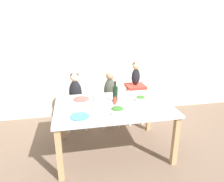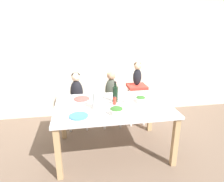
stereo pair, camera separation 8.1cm
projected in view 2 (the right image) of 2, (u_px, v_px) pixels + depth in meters
The scene contains 18 objects.
ground_plane at pixel (113, 150), 3.05m from camera, with size 14.00×14.00×0.00m, color #705B4C.
wall_back at pixel (101, 49), 3.90m from camera, with size 10.00×0.06×2.70m.
dining_table at pixel (113, 111), 2.83m from camera, with size 1.61×1.06×0.74m.
chair_far_left at pixel (78, 108), 3.59m from camera, with size 0.40×0.39×0.47m.
chair_far_center at pixel (111, 105), 3.68m from camera, with size 0.40×0.39×0.47m.
chair_right_highchair at pixel (136, 94), 3.70m from camera, with size 0.34×0.33×0.76m.
person_child_left at pixel (76, 88), 3.47m from camera, with size 0.22×0.16×0.57m.
person_child_center at pixel (111, 86), 3.56m from camera, with size 0.22×0.16×0.57m.
person_baby_right at pixel (137, 72), 3.56m from camera, with size 0.15×0.14×0.43m.
wine_bottle at pixel (115, 94), 2.88m from camera, with size 0.08×0.08×0.31m.
paper_towel_roll at pixel (97, 101), 2.64m from camera, with size 0.12×0.12×0.23m.
wine_glass_near at pixel (130, 96), 2.81m from camera, with size 0.07×0.07×0.18m.
salad_bowl_large at pixel (116, 110), 2.52m from camera, with size 0.19×0.19×0.09m.
salad_bowl_small at pixel (141, 99), 2.89m from camera, with size 0.15×0.15×0.09m.
dinner_plate_front_left at pixel (79, 116), 2.46m from camera, with size 0.24×0.24×0.01m.
dinner_plate_back_left at pixel (82, 99), 3.02m from camera, with size 0.24×0.24×0.01m.
dinner_plate_back_right at pixel (140, 96), 3.14m from camera, with size 0.24×0.24×0.01m.
condiment_bottle_hot_sauce at pixel (115, 100), 2.81m from camera, with size 0.04×0.04×0.13m.
Camera 2 is at (-0.44, -2.55, 1.84)m, focal length 32.00 mm.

